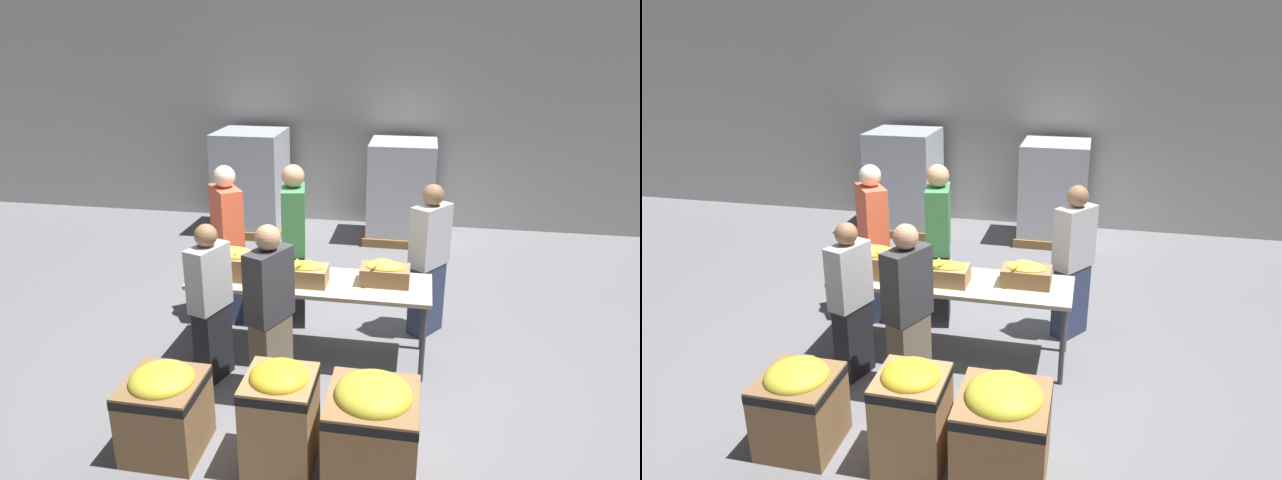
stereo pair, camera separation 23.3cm
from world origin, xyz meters
The scene contains 16 objects.
ground_plane centered at (0.00, 0.00, 0.00)m, with size 30.00×30.00×0.00m, color slate.
wall_back centered at (0.00, 4.41, 2.00)m, with size 16.00×0.08×4.00m.
sorting_table centered at (0.00, 0.00, 0.75)m, with size 2.32×0.71×0.81m.
banana_box_0 centered at (-0.76, -0.04, 0.96)m, with size 0.50×0.32×0.31m.
banana_box_1 centered at (-0.06, -0.09, 0.93)m, with size 0.48×0.28×0.24m.
banana_box_2 centered at (0.72, 0.05, 0.92)m, with size 0.46×0.31×0.24m.
volunteer_0 centered at (1.13, 0.68, 0.82)m, with size 0.43×0.49×1.65m.
volunteer_1 centered at (-0.20, -0.73, 0.80)m, with size 0.37×0.48×1.60m.
volunteer_2 centered at (-1.03, 0.63, 0.87)m, with size 0.47×0.52×1.76m.
volunteer_3 centered at (-0.81, -0.55, 0.75)m, with size 0.32×0.45×1.51m.
volunteer_4 centered at (-0.31, 0.67, 0.89)m, with size 0.33×0.52×1.79m.
donation_bin_0 centered at (-0.82, -1.58, 0.38)m, with size 0.57×0.57×0.73m.
donation_bin_1 centered at (0.09, -1.58, 0.45)m, with size 0.51×0.51×0.85m.
donation_bin_2 centered at (0.76, -1.58, 0.43)m, with size 0.65×0.65×0.81m.
pallet_stack_0 centered at (-1.67, 3.66, 0.80)m, with size 1.12×1.12×1.62m.
pallet_stack_1 centered at (0.72, 3.68, 0.75)m, with size 1.08×1.08×1.53m.
Camera 1 is at (0.99, -4.94, 3.06)m, focal length 32.00 mm.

